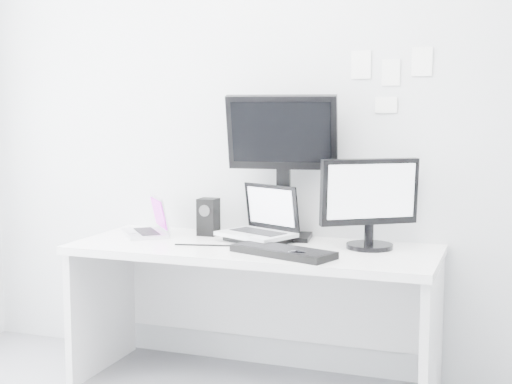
% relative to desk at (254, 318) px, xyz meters
% --- Properties ---
extents(back_wall, '(3.60, 0.00, 3.60)m').
position_rel_desk_xyz_m(back_wall, '(0.00, 0.35, 0.99)').
color(back_wall, '#B9BBBD').
rests_on(back_wall, ground).
extents(desk, '(1.80, 0.70, 0.73)m').
position_rel_desk_xyz_m(desk, '(0.00, 0.00, 0.00)').
color(desk, white).
rests_on(desk, ground).
extents(macbook, '(0.36, 0.36, 0.22)m').
position_rel_desk_xyz_m(macbook, '(-0.65, 0.08, 0.47)').
color(macbook, silver).
rests_on(macbook, desk).
extents(speaker, '(0.12, 0.12, 0.20)m').
position_rel_desk_xyz_m(speaker, '(-0.33, 0.20, 0.46)').
color(speaker, black).
rests_on(speaker, desk).
extents(dell_laptop, '(0.44, 0.40, 0.30)m').
position_rel_desk_xyz_m(dell_laptop, '(-0.02, 0.10, 0.51)').
color(dell_laptop, silver).
rests_on(dell_laptop, desk).
extents(rear_monitor, '(0.58, 0.28, 0.76)m').
position_rel_desk_xyz_m(rear_monitor, '(0.07, 0.23, 0.75)').
color(rear_monitor, black).
rests_on(rear_monitor, desk).
extents(samsung_monitor, '(0.53, 0.46, 0.45)m').
position_rel_desk_xyz_m(samsung_monitor, '(0.55, 0.13, 0.59)').
color(samsung_monitor, black).
rests_on(samsung_monitor, desk).
extents(keyboard, '(0.53, 0.33, 0.03)m').
position_rel_desk_xyz_m(keyboard, '(0.20, -0.17, 0.38)').
color(keyboard, black).
rests_on(keyboard, desk).
extents(mouse, '(0.13, 0.09, 0.04)m').
position_rel_desk_xyz_m(mouse, '(0.29, -0.23, 0.39)').
color(mouse, black).
rests_on(mouse, desk).
extents(wall_note_0, '(0.10, 0.00, 0.14)m').
position_rel_desk_xyz_m(wall_note_0, '(0.45, 0.34, 1.26)').
color(wall_note_0, white).
rests_on(wall_note_0, back_wall).
extents(wall_note_1, '(0.09, 0.00, 0.13)m').
position_rel_desk_xyz_m(wall_note_1, '(0.60, 0.34, 1.22)').
color(wall_note_1, white).
rests_on(wall_note_1, back_wall).
extents(wall_note_2, '(0.10, 0.00, 0.14)m').
position_rel_desk_xyz_m(wall_note_2, '(0.75, 0.34, 1.26)').
color(wall_note_2, white).
rests_on(wall_note_2, back_wall).
extents(wall_note_3, '(0.11, 0.00, 0.08)m').
position_rel_desk_xyz_m(wall_note_3, '(0.58, 0.34, 1.05)').
color(wall_note_3, white).
rests_on(wall_note_3, back_wall).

